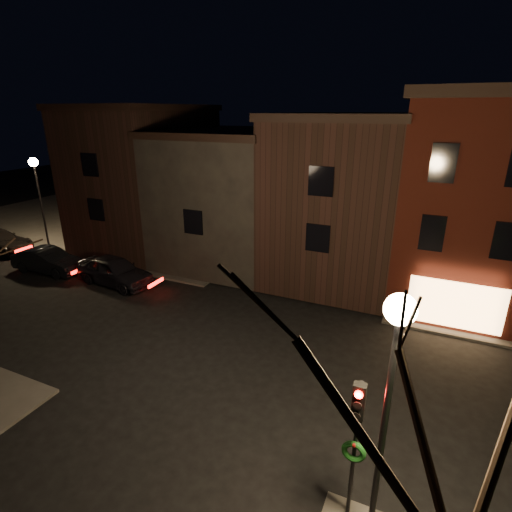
% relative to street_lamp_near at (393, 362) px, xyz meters
% --- Properties ---
extents(ground, '(120.00, 120.00, 0.00)m').
position_rel_street_lamp_near_xyz_m(ground, '(-6.20, 6.00, -5.18)').
color(ground, black).
rests_on(ground, ground).
extents(sidewalk_far_left, '(30.00, 30.00, 0.12)m').
position_rel_street_lamp_near_xyz_m(sidewalk_far_left, '(-26.20, 26.00, -5.12)').
color(sidewalk_far_left, '#2D2B28').
rests_on(sidewalk_far_left, ground).
extents(corner_building, '(6.50, 8.50, 10.50)m').
position_rel_street_lamp_near_xyz_m(corner_building, '(1.80, 15.47, 0.22)').
color(corner_building, '#41120B').
rests_on(corner_building, ground).
extents(row_building_a, '(7.30, 10.30, 9.40)m').
position_rel_street_lamp_near_xyz_m(row_building_a, '(-4.70, 16.50, -0.34)').
color(row_building_a, black).
rests_on(row_building_a, ground).
extents(row_building_b, '(7.80, 10.30, 8.40)m').
position_rel_street_lamp_near_xyz_m(row_building_b, '(-11.95, 16.50, -0.85)').
color(row_building_b, black).
rests_on(row_building_b, ground).
extents(row_building_c, '(7.30, 10.30, 9.90)m').
position_rel_street_lamp_near_xyz_m(row_building_c, '(-19.20, 16.50, -0.09)').
color(row_building_c, black).
rests_on(row_building_c, ground).
extents(street_lamp_near, '(0.60, 0.60, 6.48)m').
position_rel_street_lamp_near_xyz_m(street_lamp_near, '(0.00, 0.00, 0.00)').
color(street_lamp_near, black).
rests_on(street_lamp_near, sidewalk_near_right).
extents(street_lamp_far, '(0.60, 0.60, 6.48)m').
position_rel_street_lamp_near_xyz_m(street_lamp_far, '(-25.20, 12.20, 0.00)').
color(street_lamp_far, black).
rests_on(street_lamp_far, sidewalk_far_left).
extents(traffic_signal, '(0.58, 0.38, 4.05)m').
position_rel_street_lamp_near_xyz_m(traffic_signal, '(-0.60, 0.49, -2.37)').
color(traffic_signal, black).
rests_on(traffic_signal, sidewalk_near_right).
extents(bare_tree_right, '(6.40, 6.40, 8.50)m').
position_rel_street_lamp_near_xyz_m(bare_tree_right, '(1.30, -2.50, 0.97)').
color(bare_tree_right, black).
rests_on(bare_tree_right, sidewalk_near_right).
extents(parked_car_a, '(5.08, 2.45, 1.67)m').
position_rel_street_lamp_near_xyz_m(parked_car_a, '(-16.16, 9.32, -4.34)').
color(parked_car_a, black).
rests_on(parked_car_a, ground).
extents(parked_car_b, '(4.75, 1.88, 1.54)m').
position_rel_street_lamp_near_xyz_m(parked_car_b, '(-21.30, 9.01, -4.41)').
color(parked_car_b, black).
rests_on(parked_car_b, ground).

